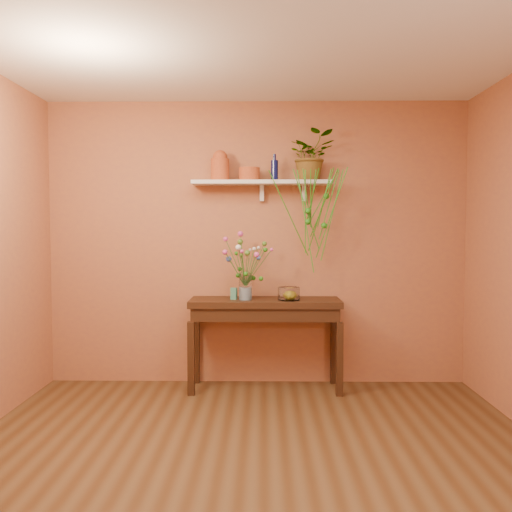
{
  "coord_description": "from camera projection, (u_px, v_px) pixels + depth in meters",
  "views": [
    {
      "loc": [
        0.07,
        -3.1,
        1.49
      ],
      "look_at": [
        0.0,
        1.55,
        1.25
      ],
      "focal_mm": 37.23,
      "sensor_mm": 36.0,
      "label": 1
    }
  ],
  "objects": [
    {
      "name": "room",
      "position": [
        252.0,
        253.0,
        3.11
      ],
      "size": [
        4.04,
        4.04,
        2.7
      ],
      "color": "#52391F",
      "rests_on": "ground"
    },
    {
      "name": "wall_shelf",
      "position": [
        263.0,
        183.0,
        4.95
      ],
      "size": [
        1.3,
        0.24,
        0.19
      ],
      "color": "white",
      "rests_on": "room"
    },
    {
      "name": "terracotta_jug",
      "position": [
        220.0,
        166.0,
        4.92
      ],
      "size": [
        0.21,
        0.21,
        0.28
      ],
      "color": "#BF4F29",
      "rests_on": "wall_shelf"
    },
    {
      "name": "lemon",
      "position": [
        290.0,
        295.0,
        4.84
      ],
      "size": [
        0.08,
        0.08,
        0.08
      ],
      "primitive_type": "sphere",
      "color": "gold",
      "rests_on": "glass_bowl"
    },
    {
      "name": "glass_bowl",
      "position": [
        289.0,
        294.0,
        4.83
      ],
      "size": [
        0.2,
        0.2,
        0.12
      ],
      "color": "white",
      "rests_on": "sideboard"
    },
    {
      "name": "bouquet",
      "position": [
        245.0,
        256.0,
        4.82
      ],
      "size": [
        0.46,
        0.4,
        0.5
      ],
      "color": "#386B28",
      "rests_on": "glass_vase"
    },
    {
      "name": "blue_bottle",
      "position": [
        275.0,
        170.0,
        4.93
      ],
      "size": [
        0.08,
        0.08,
        0.24
      ],
      "color": "#0A0F41",
      "rests_on": "wall_shelf"
    },
    {
      "name": "glass_vase",
      "position": [
        245.0,
        288.0,
        4.84
      ],
      "size": [
        0.12,
        0.12,
        0.25
      ],
      "color": "white",
      "rests_on": "sideboard"
    },
    {
      "name": "carton",
      "position": [
        234.0,
        294.0,
        4.86
      ],
      "size": [
        0.06,
        0.05,
        0.11
      ],
      "primitive_type": "cube",
      "rotation": [
        0.0,
        0.0,
        -0.29
      ],
      "color": "#306780",
      "rests_on": "sideboard"
    },
    {
      "name": "terracotta_pot",
      "position": [
        249.0,
        174.0,
        4.93
      ],
      "size": [
        0.22,
        0.22,
        0.12
      ],
      "primitive_type": "cylinder",
      "rotation": [
        0.0,
        0.0,
        0.16
      ],
      "color": "#BF4F29",
      "rests_on": "wall_shelf"
    },
    {
      "name": "sideboard",
      "position": [
        265.0,
        312.0,
        4.89
      ],
      "size": [
        1.38,
        0.44,
        0.84
      ],
      "color": "#311F0F",
      "rests_on": "ground"
    },
    {
      "name": "spider_plant",
      "position": [
        311.0,
        156.0,
        4.94
      ],
      "size": [
        0.46,
        0.42,
        0.46
      ],
      "primitive_type": "imported",
      "rotation": [
        0.0,
        0.0,
        0.15
      ],
      "color": "#267416",
      "rests_on": "wall_shelf"
    },
    {
      "name": "plant_fronds",
      "position": [
        316.0,
        210.0,
        4.8
      ],
      "size": [
        0.68,
        0.38,
        0.93
      ],
      "color": "#267416",
      "rests_on": "wall_shelf"
    }
  ]
}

